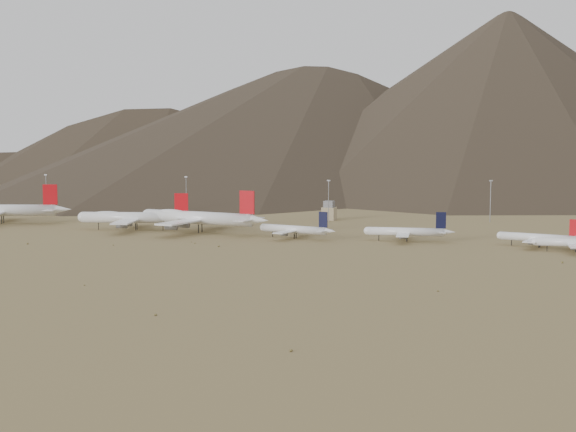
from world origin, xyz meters
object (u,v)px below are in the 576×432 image
(widebody_east, at_px, (199,218))
(widebody_centre, at_px, (135,217))
(control_tower, at_px, (329,212))
(widebody_west, at_px, (1,210))
(narrowbody_a, at_px, (296,229))
(narrowbody_b, at_px, (408,232))

(widebody_east, bearing_deg, widebody_centre, -170.52)
(widebody_centre, relative_size, control_tower, 5.70)
(widebody_east, height_order, control_tower, widebody_east)
(widebody_west, distance_m, widebody_centre, 93.66)
(widebody_east, distance_m, narrowbody_a, 58.53)
(narrowbody_a, bearing_deg, widebody_centre, -172.81)
(control_tower, bearing_deg, narrowbody_a, -84.37)
(widebody_centre, bearing_deg, control_tower, 30.38)
(widebody_centre, bearing_deg, widebody_west, 162.69)
(widebody_west, xyz_separation_m, widebody_east, (132.31, -3.22, 0.09))
(widebody_west, bearing_deg, narrowbody_a, -22.14)
(widebody_centre, bearing_deg, widebody_east, -13.04)
(widebody_centre, relative_size, widebody_east, 0.86)
(control_tower, bearing_deg, widebody_centre, -134.96)
(narrowbody_b, xyz_separation_m, control_tower, (-65.43, 85.81, 0.46))
(narrowbody_b, height_order, control_tower, narrowbody_b)
(widebody_centre, xyz_separation_m, narrowbody_b, (152.98, 1.87, -2.31))
(narrowbody_b, bearing_deg, widebody_east, 172.50)
(widebody_centre, distance_m, narrowbody_a, 96.97)
(widebody_west, xyz_separation_m, widebody_centre, (93.55, -4.32, -0.94))
(narrowbody_a, bearing_deg, narrowbody_b, 18.44)
(widebody_east, bearing_deg, widebody_west, -173.54)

